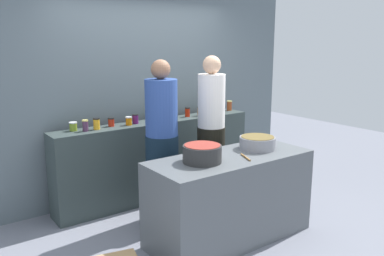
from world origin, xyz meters
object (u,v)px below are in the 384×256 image
(preserve_jar_4, at_px, (129,121))
(preserve_jar_10, at_px, (200,111))
(preserve_jar_5, at_px, (135,119))
(cooking_pot_left, at_px, (202,154))
(preserve_jar_6, at_px, (155,116))
(preserve_jar_7, at_px, (166,115))
(preserve_jar_8, at_px, (171,114))
(preserve_jar_13, at_px, (229,105))
(cook_with_tongs, at_px, (162,150))
(preserve_jar_1, at_px, (85,126))
(preserve_jar_2, at_px, (97,124))
(cook_in_cap, at_px, (211,140))
(preserve_jar_0, at_px, (73,126))
(preserve_jar_9, at_px, (187,112))
(preserve_jar_11, at_px, (211,110))
(cooking_pot_center, at_px, (257,143))
(wooden_spoon, at_px, (246,157))
(preserve_jar_12, at_px, (214,108))
(preserve_jar_3, at_px, (111,122))

(preserve_jar_4, bearing_deg, preserve_jar_10, -0.83)
(preserve_jar_5, height_order, cooking_pot_left, preserve_jar_5)
(preserve_jar_6, height_order, preserve_jar_7, preserve_jar_7)
(preserve_jar_8, distance_m, preserve_jar_10, 0.42)
(preserve_jar_13, xyz_separation_m, cook_with_tongs, (-1.60, -0.71, -0.26))
(preserve_jar_1, relative_size, preserve_jar_2, 0.98)
(preserve_jar_6, height_order, cook_in_cap, cook_in_cap)
(preserve_jar_0, xyz_separation_m, preserve_jar_8, (1.30, -0.00, -0.00))
(preserve_jar_1, bearing_deg, preserve_jar_8, 4.61)
(preserve_jar_1, xyz_separation_m, cook_in_cap, (1.28, -0.65, -0.23))
(preserve_jar_9, distance_m, preserve_jar_11, 0.39)
(preserve_jar_2, distance_m, preserve_jar_5, 0.51)
(cook_in_cap, bearing_deg, cooking_pot_left, -133.75)
(preserve_jar_4, height_order, cooking_pot_center, preserve_jar_4)
(preserve_jar_4, height_order, wooden_spoon, preserve_jar_4)
(preserve_jar_12, bearing_deg, preserve_jar_2, -177.87)
(preserve_jar_4, distance_m, preserve_jar_10, 1.06)
(preserve_jar_4, distance_m, wooden_spoon, 1.60)
(preserve_jar_6, bearing_deg, wooden_spoon, -86.64)
(preserve_jar_7, bearing_deg, cook_in_cap, -69.95)
(cooking_pot_left, bearing_deg, preserve_jar_9, 59.39)
(preserve_jar_0, relative_size, cooking_pot_left, 0.27)
(preserve_jar_9, bearing_deg, preserve_jar_6, 178.55)
(preserve_jar_3, bearing_deg, cook_in_cap, -37.46)
(preserve_jar_0, bearing_deg, preserve_jar_10, -3.46)
(preserve_jar_8, height_order, preserve_jar_10, preserve_jar_10)
(preserve_jar_5, bearing_deg, preserve_jar_7, -8.16)
(cooking_pot_left, relative_size, cook_with_tongs, 0.20)
(preserve_jar_4, distance_m, preserve_jar_7, 0.51)
(cooking_pot_left, bearing_deg, preserve_jar_12, 47.36)
(preserve_jar_3, relative_size, cooking_pot_center, 0.27)
(preserve_jar_1, relative_size, cook_with_tongs, 0.07)
(preserve_jar_6, bearing_deg, preserve_jar_13, 1.62)
(preserve_jar_6, distance_m, preserve_jar_8, 0.27)
(preserve_jar_7, relative_size, preserve_jar_9, 1.12)
(cooking_pot_center, bearing_deg, preserve_jar_12, 68.26)
(preserve_jar_12, height_order, cook_in_cap, cook_in_cap)
(preserve_jar_8, distance_m, cooking_pot_center, 1.43)
(cooking_pot_left, bearing_deg, preserve_jar_5, 88.00)
(preserve_jar_11, relative_size, cooking_pot_center, 0.27)
(preserve_jar_9, bearing_deg, cooking_pot_left, -120.61)
(cooking_pot_center, relative_size, cook_with_tongs, 0.21)
(preserve_jar_1, distance_m, preserve_jar_8, 1.20)
(preserve_jar_10, relative_size, cooking_pot_left, 0.33)
(preserve_jar_9, distance_m, cooking_pot_center, 1.37)
(preserve_jar_5, height_order, preserve_jar_6, preserve_jar_6)
(preserve_jar_1, bearing_deg, preserve_jar_3, 11.72)
(preserve_jar_10, height_order, preserve_jar_13, preserve_jar_13)
(preserve_jar_5, relative_size, preserve_jar_7, 0.83)
(preserve_jar_5, distance_m, preserve_jar_10, 0.96)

